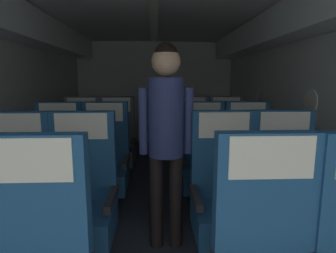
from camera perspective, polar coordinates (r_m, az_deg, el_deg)
name	(u,v)px	position (r m, az deg, el deg)	size (l,w,h in m)	color
ground	(155,206)	(3.20, -2.74, -16.25)	(3.64, 6.95, 0.02)	#2D3342
fuselage_shell	(154,57)	(3.15, -2.96, 14.18)	(3.52, 6.60, 2.26)	silver
seat_b_left_window	(15,202)	(2.44, -29.09, -13.55)	(0.52, 0.50, 1.15)	#38383D
seat_b_left_aisle	(82,201)	(2.26, -17.42, -14.57)	(0.52, 0.50, 1.15)	#38383D
seat_b_right_aisle	(285,196)	(2.42, 23.10, -13.21)	(0.52, 0.50, 1.15)	#38383D
seat_b_right_window	(224,198)	(2.25, 11.62, -14.39)	(0.52, 0.50, 1.15)	#38383D
seat_c_left_window	(59,164)	(3.25, -21.76, -7.32)	(0.52, 0.50, 1.15)	#38383D
seat_c_left_aisle	(105,164)	(3.11, -12.92, -7.65)	(0.52, 0.50, 1.15)	#38383D
seat_c_right_aisle	(248,162)	(3.23, 16.26, -7.12)	(0.52, 0.50, 1.15)	#38383D
seat_c_right_window	(203,163)	(3.10, 7.25, -7.49)	(0.52, 0.50, 1.15)	#38383D
seat_d_left_window	(82,145)	(4.09, -17.41, -3.69)	(0.52, 0.50, 1.15)	#38383D
seat_d_left_aisle	(117,145)	(4.00, -10.57, -3.70)	(0.52, 0.50, 1.15)	#38383D
seat_d_right_aisle	(226,143)	(4.09, 12.04, -3.43)	(0.52, 0.50, 1.15)	#38383D
seat_d_right_window	(192,144)	(4.00, 5.01, -3.55)	(0.52, 0.50, 1.15)	#38383D
flight_attendant	(166,125)	(2.17, -0.41, 0.30)	(0.43, 0.28, 1.66)	black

